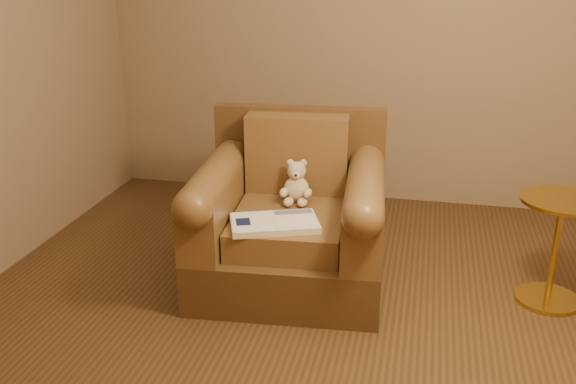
# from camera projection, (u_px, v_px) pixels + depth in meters

# --- Properties ---
(floor) EXTENTS (4.00, 4.00, 0.00)m
(floor) POSITION_uv_depth(u_px,v_px,m) (315.00, 326.00, 3.40)
(floor) COLOR #4E341B
(floor) RESTS_ON ground
(armchair) EXTENTS (1.15, 1.10, 0.96)m
(armchair) POSITION_uv_depth(u_px,v_px,m) (291.00, 220.00, 3.79)
(armchair) COLOR #4F341A
(armchair) RESTS_ON floor
(teddy_bear) EXTENTS (0.19, 0.22, 0.26)m
(teddy_bear) POSITION_uv_depth(u_px,v_px,m) (296.00, 186.00, 3.80)
(teddy_bear) COLOR beige
(teddy_bear) RESTS_ON armchair
(guidebook) EXTENTS (0.54, 0.43, 0.04)m
(guidebook) POSITION_uv_depth(u_px,v_px,m) (274.00, 223.00, 3.48)
(guidebook) COLOR beige
(guidebook) RESTS_ON armchair
(side_table) EXTENTS (0.45, 0.45, 0.62)m
(side_table) POSITION_uv_depth(u_px,v_px,m) (555.00, 248.00, 3.52)
(side_table) COLOR gold
(side_table) RESTS_ON floor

